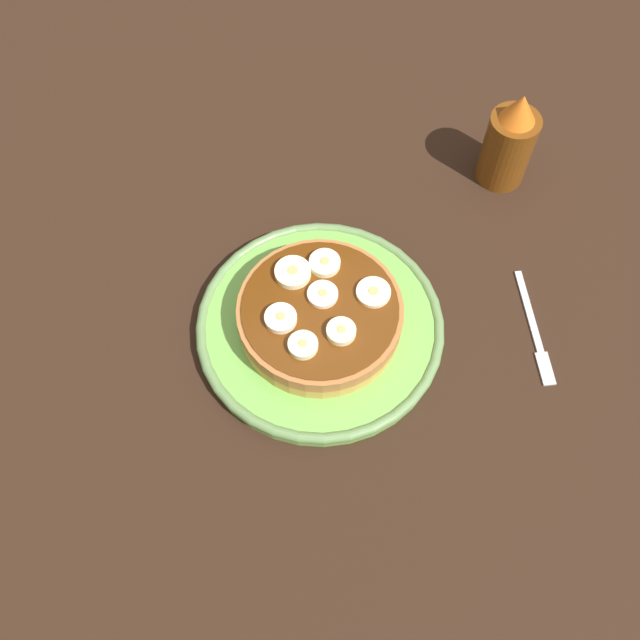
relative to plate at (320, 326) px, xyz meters
The scene contains 12 objects.
ground_plane 2.49cm from the plate, ahead, with size 140.00×140.00×3.00cm, color black.
plate is the anchor object (origin of this frame).
pancake_stack 2.17cm from the plate, 109.62° to the left, with size 16.04×16.57×3.26cm.
banana_slice_0 4.19cm from the plate, 133.59° to the left, with size 2.96×2.96×0.76cm.
banana_slice_1 6.63cm from the plate, 71.32° to the left, with size 3.33×3.33×0.72cm.
banana_slice_2 5.66cm from the plate, 104.91° to the right, with size 3.05×3.05×0.99cm.
banana_slice_3 6.29cm from the plate, 139.13° to the left, with size 3.08×3.08×0.93cm.
banana_slice_4 6.11cm from the plate, behind, with size 3.55×3.55×0.97cm.
banana_slice_5 5.30cm from the plate, ahead, with size 2.77×2.77×0.99cm.
banana_slice_6 6.02cm from the plate, 55.98° to the right, with size 2.80×2.80×0.96cm.
fork 21.55cm from the plate, 53.68° to the left, with size 11.82×7.22×0.50cm.
syrup_bottle 28.92cm from the plate, 99.28° to the left, with size 5.40×5.40×11.88cm.
Camera 1 is at (27.14, -19.32, 63.40)cm, focal length 40.10 mm.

